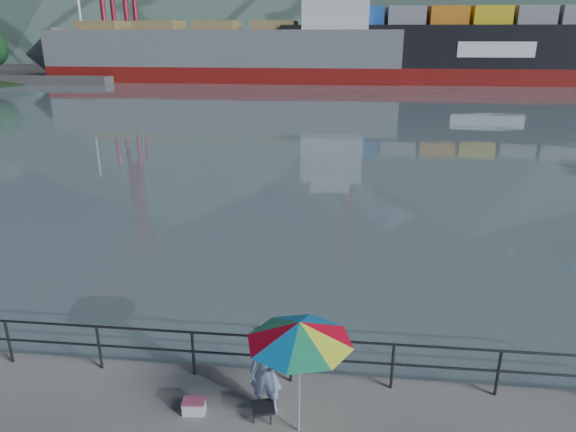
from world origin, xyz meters
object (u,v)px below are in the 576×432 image
object	(u,v)px
fisherman	(266,372)
cooler_bag	(194,407)
bulk_carrier	(237,51)
beach_umbrella	(300,332)
container_ship	(500,38)

from	to	relation	value
fisherman	cooler_bag	world-z (taller)	fisherman
bulk_carrier	cooler_bag	bearing A→B (deg)	-79.21
cooler_bag	bulk_carrier	size ratio (longest dim) A/B	0.01
beach_umbrella	cooler_bag	bearing A→B (deg)	172.52
bulk_carrier	beach_umbrella	bearing A→B (deg)	-77.70
beach_umbrella	cooler_bag	distance (m)	2.76
bulk_carrier	container_ship	size ratio (longest dim) A/B	0.89
beach_umbrella	container_ship	bearing A→B (deg)	72.83
cooler_bag	container_ship	distance (m)	75.12
bulk_carrier	fisherman	bearing A→B (deg)	-78.12
cooler_bag	container_ship	bearing A→B (deg)	66.51
container_ship	bulk_carrier	bearing A→B (deg)	-178.35
fisherman	bulk_carrier	xyz separation A→B (m)	(-14.65, 69.68, 3.29)
beach_umbrella	fisherman	bearing A→B (deg)	144.53
beach_umbrella	container_ship	xyz separation A→B (m)	(22.01, 71.21, 3.83)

